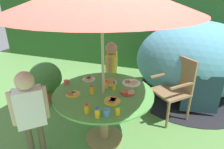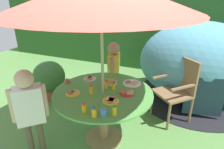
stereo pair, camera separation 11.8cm
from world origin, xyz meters
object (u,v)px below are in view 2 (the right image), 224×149
snack_bowl (111,82)px  juice_bottle_mid_right (84,108)px  garden_table (103,104)px  plate_mid_left (127,93)px  juice_bottle_far_right (91,90)px  cup_near (103,112)px  cup_far (67,81)px  juice_bottle_spot_a (115,111)px  juice_bottle_center_front (94,113)px  wooden_chair (178,87)px  juice_bottle_near_left (106,85)px  plate_center_back (72,93)px  juice_bottle_far_left (114,86)px  child_in_white_shirt (29,105)px  potted_plant (49,78)px  child_in_yellow_shirt (114,67)px  plate_near_right (90,78)px  plate_front_edge (132,83)px  dome_tent (198,62)px  plate_back_edge (111,100)px

snack_bowl → juice_bottle_mid_right: juice_bottle_mid_right is taller
garden_table → plate_mid_left: bearing=13.8°
garden_table → juice_bottle_far_right: size_ratio=10.64×
cup_near → cup_far: bearing=147.2°
juice_bottle_far_right → juice_bottle_spot_a: bearing=-36.2°
snack_bowl → juice_bottle_center_front: (0.14, -0.79, 0.02)m
wooden_chair → juice_bottle_near_left: size_ratio=8.66×
plate_center_back → juice_bottle_far_left: 0.54m
child_in_white_shirt → juice_bottle_far_right: bearing=1.3°
potted_plant → child_in_yellow_shirt: bearing=11.7°
plate_near_right → child_in_yellow_shirt: bearing=76.7°
juice_bottle_near_left → juice_bottle_center_front: same height
juice_bottle_near_left → cup_far: size_ratio=1.76×
child_in_yellow_shirt → plate_front_edge: child_in_yellow_shirt is taller
juice_bottle_near_left → dome_tent: bearing=55.0°
garden_table → snack_bowl: 0.34m
potted_plant → plate_mid_left: plate_mid_left is taller
juice_bottle_center_front → juice_bottle_far_right: bearing=121.1°
garden_table → plate_back_edge: plate_back_edge is taller
dome_tent → plate_near_right: (-1.50, -1.47, 0.04)m
juice_bottle_far_right → child_in_yellow_shirt: bearing=94.7°
plate_mid_left → juice_bottle_far_right: 0.46m
plate_mid_left → juice_bottle_center_front: bearing=-105.0°
juice_bottle_near_left → juice_bottle_center_front: (0.14, -0.64, -0.00)m
wooden_chair → child_in_white_shirt: (-1.53, -1.53, 0.19)m
plate_near_right → juice_bottle_spot_a: size_ratio=1.62×
plate_back_edge → plate_front_edge: (0.09, 0.55, -0.00)m
juice_bottle_far_left → juice_bottle_spot_a: bearing=-67.6°
garden_table → juice_bottle_spot_a: (0.33, -0.42, 0.23)m
dome_tent → child_in_white_shirt: bearing=-138.3°
child_in_white_shirt → cup_far: 0.67m
plate_center_back → juice_bottle_center_front: 0.59m
plate_mid_left → cup_far: 0.88m
plate_back_edge → cup_far: size_ratio=3.03×
child_in_yellow_shirt → snack_bowl: child_in_yellow_shirt is taller
juice_bottle_near_left → cup_near: juice_bottle_near_left is taller
wooden_chair → child_in_yellow_shirt: size_ratio=0.86×
wooden_chair → juice_bottle_center_front: bearing=-73.2°
potted_plant → juice_bottle_mid_right: size_ratio=7.06×
wooden_chair → potted_plant: wooden_chair is taller
wooden_chair → potted_plant: size_ratio=1.32×
garden_table → plate_front_edge: plate_front_edge is taller
plate_center_back → dome_tent: bearing=52.4°
plate_back_edge → potted_plant: bearing=152.9°
juice_bottle_far_right → plate_back_edge: bearing=-15.3°
wooden_chair → juice_bottle_center_front: (-0.74, -1.44, 0.24)m
plate_front_edge → cup_far: 0.92m
wooden_chair → plate_near_right: wooden_chair is taller
garden_table → plate_center_back: 0.43m
child_in_white_shirt → juice_bottle_center_front: child_in_white_shirt is taller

